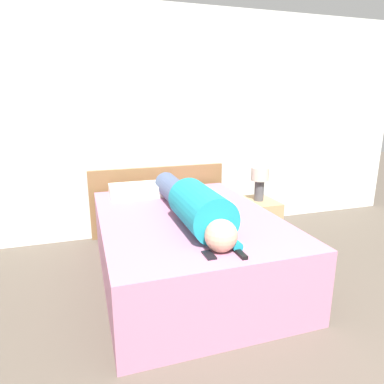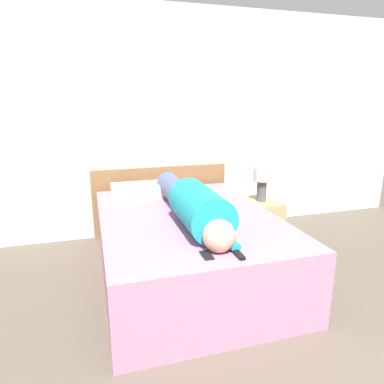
{
  "view_description": "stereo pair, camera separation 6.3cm",
  "coord_description": "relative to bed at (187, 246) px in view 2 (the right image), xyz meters",
  "views": [
    {
      "loc": [
        -1.03,
        -0.49,
        1.58
      ],
      "look_at": [
        -0.19,
        2.1,
        0.84
      ],
      "focal_mm": 32.0,
      "sensor_mm": 36.0,
      "label": 1
    },
    {
      "loc": [
        -0.97,
        -0.51,
        1.58
      ],
      "look_at": [
        -0.19,
        2.1,
        0.84
      ],
      "focal_mm": 32.0,
      "sensor_mm": 36.0,
      "label": 2
    }
  ],
  "objects": [
    {
      "name": "pillow_near_headboard",
      "position": [
        -0.33,
        0.76,
        0.36
      ],
      "size": [
        0.53,
        0.34,
        0.12
      ],
      "color": "silver",
      "rests_on": "bed"
    },
    {
      "name": "wall_back",
      "position": [
        0.19,
        1.22,
        1.0
      ],
      "size": [
        6.38,
        0.06,
        2.6
      ],
      "color": "silver",
      "rests_on": "ground_plane"
    },
    {
      "name": "bed",
      "position": [
        0.0,
        0.0,
        0.0
      ],
      "size": [
        1.5,
        2.07,
        0.59
      ],
      "color": "#B2708E",
      "rests_on": "ground_plane"
    },
    {
      "name": "tv_remote",
      "position": [
        0.1,
        -0.89,
        0.31
      ],
      "size": [
        0.04,
        0.15,
        0.02
      ],
      "color": "black",
      "rests_on": "bed"
    },
    {
      "name": "table_lamp",
      "position": [
        1.05,
        0.59,
        0.42
      ],
      "size": [
        0.2,
        0.2,
        0.38
      ],
      "color": "#4C4C51",
      "rests_on": "nightstand"
    },
    {
      "name": "person_lying",
      "position": [
        -0.0,
        -0.18,
        0.45
      ],
      "size": [
        0.35,
        1.67,
        0.35
      ],
      "color": "tan",
      "rests_on": "bed"
    },
    {
      "name": "headboard",
      "position": [
        0.0,
        1.15,
        0.11
      ],
      "size": [
        1.62,
        0.04,
        0.81
      ],
      "color": "brown",
      "rests_on": "ground_plane"
    },
    {
      "name": "cell_phone",
      "position": [
        -0.1,
        -0.84,
        0.3
      ],
      "size": [
        0.06,
        0.13,
        0.01
      ],
      "color": "black",
      "rests_on": "bed"
    },
    {
      "name": "nightstand",
      "position": [
        1.05,
        0.59,
        -0.06
      ],
      "size": [
        0.38,
        0.49,
        0.47
      ],
      "color": "tan",
      "rests_on": "ground_plane"
    }
  ]
}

